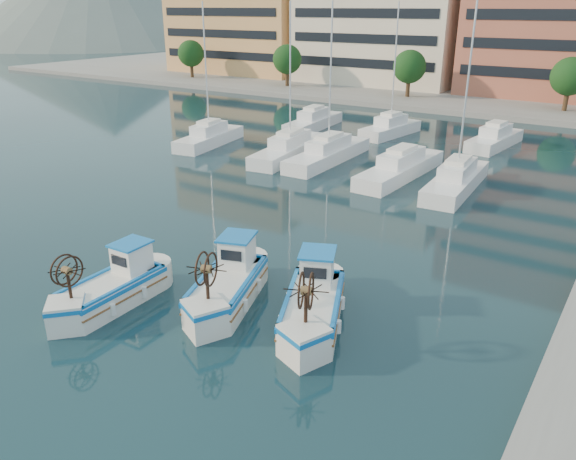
% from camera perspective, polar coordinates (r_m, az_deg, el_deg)
% --- Properties ---
extents(ground, '(300.00, 300.00, 0.00)m').
position_cam_1_polar(ground, '(22.05, -8.37, -8.99)').
color(ground, '#183A40').
rests_on(ground, ground).
extents(hill_west, '(180.00, 180.00, 60.00)m').
position_cam_1_polar(hill_west, '(197.15, -18.19, 17.64)').
color(hill_west, slate).
rests_on(hill_west, ground).
extents(yacht_marina, '(41.56, 22.21, 11.50)m').
position_cam_1_polar(yacht_marina, '(45.68, 11.94, 7.89)').
color(yacht_marina, white).
rests_on(yacht_marina, ground).
extents(fishing_boat_a, '(2.03, 4.67, 2.89)m').
position_cam_1_polar(fishing_boat_a, '(23.59, -17.27, -5.43)').
color(fishing_boat_a, silver).
rests_on(fishing_boat_a, ground).
extents(fishing_boat_b, '(3.46, 5.11, 3.09)m').
position_cam_1_polar(fishing_boat_b, '(22.80, -6.06, -5.33)').
color(fishing_boat_b, silver).
rests_on(fishing_boat_b, ground).
extents(fishing_boat_c, '(3.77, 5.13, 3.09)m').
position_cam_1_polar(fishing_boat_c, '(21.28, 2.58, -7.33)').
color(fishing_boat_c, silver).
rests_on(fishing_boat_c, ground).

